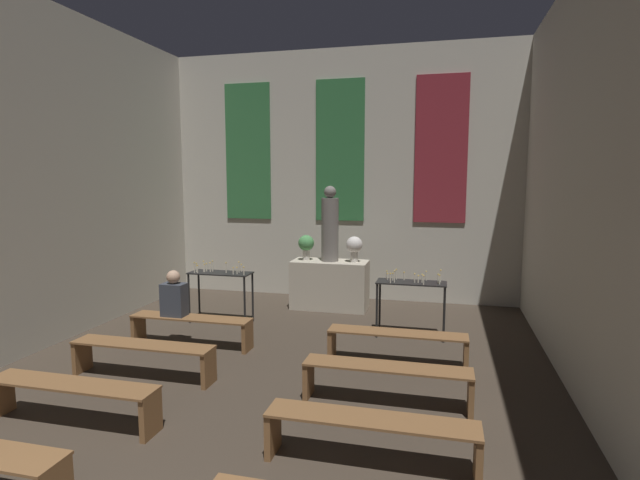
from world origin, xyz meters
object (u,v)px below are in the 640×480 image
object	(u,v)px
flower_vase_right	(354,246)
person_seated	(174,296)
pew_second_right	(371,431)
pew_third_right	(387,376)
statue	(330,227)
pew_third_left	(143,353)
candle_rack_left	(220,280)
pew_second_left	(72,395)
flower_vase_left	(306,244)
pew_back_left	(191,325)
altar	(330,285)
candle_rack_right	(411,290)
pew_back_right	(397,341)

from	to	relation	value
flower_vase_right	person_seated	xyz separation A→B (m)	(-2.31, -2.68, -0.48)
pew_second_right	pew_third_right	bearing A→B (deg)	90.00
flower_vase_right	pew_third_right	size ratio (longest dim) A/B	0.26
statue	pew_third_left	world-z (taller)	statue
candle_rack_left	pew_second_left	xyz separation A→B (m)	(0.11, -3.79, -0.43)
flower_vase_right	pew_second_right	size ratio (longest dim) A/B	0.26
flower_vase_left	pew_second_right	bearing A→B (deg)	-68.64
pew_back_left	pew_third_left	bearing A→B (deg)	-90.00
flower_vase_left	pew_third_left	bearing A→B (deg)	-105.28
pew_third_left	person_seated	world-z (taller)	person_seated
flower_vase_left	candle_rack_left	bearing A→B (deg)	-130.10
flower_vase_right	pew_third_left	size ratio (longest dim) A/B	0.26
altar	flower_vase_left	distance (m)	0.91
candle_rack_right	person_seated	bearing A→B (deg)	-159.89
statue	pew_back_left	bearing A→B (deg)	-120.14
pew_second_right	pew_back_left	bearing A→B (deg)	140.97
flower_vase_left	person_seated	size ratio (longest dim) A/B	0.70
altar	pew_third_right	xyz separation A→B (m)	(1.55, -3.94, -0.14)
pew_third_left	pew_third_right	size ratio (longest dim) A/B	1.00
statue	pew_back_left	distance (m)	3.35
pew_second_left	pew_second_right	distance (m)	3.11
pew_back_left	person_seated	bearing A→B (deg)	180.00
pew_third_left	pew_back_left	size ratio (longest dim) A/B	1.00
pew_back_left	person_seated	xyz separation A→B (m)	(-0.27, 0.00, 0.43)
statue	pew_back_left	xyz separation A→B (m)	(-1.55, -2.68, -1.28)
candle_rack_right	pew_third_left	size ratio (longest dim) A/B	0.58
flower_vase_left	pew_second_right	distance (m)	5.66
candle_rack_right	pew_back_left	world-z (taller)	candle_rack_right
pew_back_right	pew_second_left	bearing A→B (deg)	-140.97
statue	flower_vase_right	size ratio (longest dim) A/B	2.95
pew_second_left	pew_back_right	world-z (taller)	same
altar	statue	xyz separation A→B (m)	(0.00, 0.00, 1.14)
candle_rack_left	pew_third_right	xyz separation A→B (m)	(3.22, -2.53, -0.43)
pew_third_right	statue	bearing A→B (deg)	111.54
pew_second_right	pew_back_right	size ratio (longest dim) A/B	1.00
pew_second_left	pew_third_left	xyz separation A→B (m)	(0.00, 1.26, 0.00)
candle_rack_right	pew_back_right	world-z (taller)	candle_rack_right
flower_vase_right	person_seated	bearing A→B (deg)	-130.73
pew_third_left	pew_back_right	distance (m)	3.36
pew_second_left	pew_third_right	xyz separation A→B (m)	(3.11, 1.26, 0.00)
altar	pew_second_right	world-z (taller)	altar
flower_vase_left	pew_back_right	distance (m)	3.49
flower_vase_left	candle_rack_left	size ratio (longest dim) A/B	0.45
pew_third_right	pew_back_right	xyz separation A→B (m)	(0.00, 1.26, 0.00)
statue	pew_second_left	world-z (taller)	statue
flower_vase_left	candle_rack_right	xyz separation A→B (m)	(2.14, -1.40, -0.49)
candle_rack_left	flower_vase_left	bearing A→B (deg)	49.90
pew_second_left	pew_back_right	bearing A→B (deg)	39.03
pew_third_right	flower_vase_left	bearing A→B (deg)	117.31
pew_second_right	pew_third_left	size ratio (longest dim) A/B	1.00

